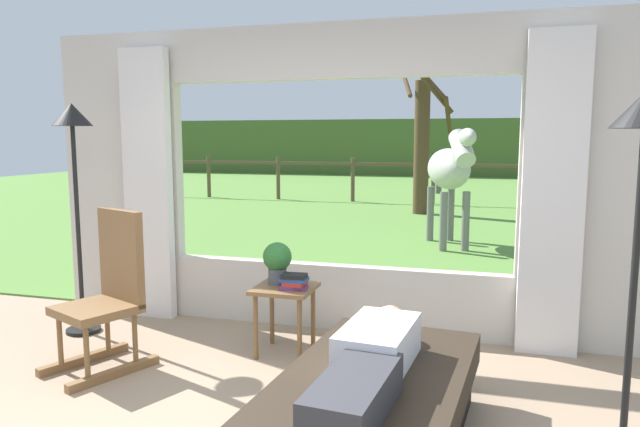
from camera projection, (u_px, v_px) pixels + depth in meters
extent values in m
cube|color=beige|center=(125.00, 176.00, 5.38)|extent=(1.15, 0.12, 2.55)
cube|color=beige|center=(600.00, 185.00, 4.28)|extent=(1.15, 0.12, 2.55)
cube|color=beige|center=(335.00, 296.00, 4.96)|extent=(2.90, 0.12, 0.55)
cube|color=beige|center=(336.00, 51.00, 4.69)|extent=(2.90, 0.12, 0.45)
cube|color=silver|center=(148.00, 186.00, 5.17)|extent=(0.44, 0.10, 2.40)
cube|color=silver|center=(553.00, 196.00, 4.25)|extent=(0.44, 0.10, 2.40)
cube|color=#568438|center=(437.00, 199.00, 15.39)|extent=(36.00, 21.68, 0.02)
cube|color=#455F2C|center=(456.00, 148.00, 24.61)|extent=(36.00, 2.00, 2.40)
cube|color=#2D2319|center=(373.00, 392.00, 2.97)|extent=(1.05, 1.78, 0.18)
cube|color=silver|center=(378.00, 344.00, 3.09)|extent=(0.39, 0.63, 0.22)
cube|color=#333338|center=(354.00, 395.00, 2.52)|extent=(0.34, 0.70, 0.18)
sphere|color=tan|center=(390.00, 322.00, 3.46)|extent=(0.20, 0.20, 0.20)
cube|color=brown|center=(96.00, 310.00, 4.02)|extent=(0.63, 0.63, 0.06)
cube|color=brown|center=(121.00, 257.00, 4.13)|extent=(0.46, 0.25, 0.68)
cube|color=brown|center=(84.00, 359.00, 4.20)|extent=(0.33, 0.65, 0.06)
cube|color=brown|center=(115.00, 373.00, 3.94)|extent=(0.33, 0.65, 0.06)
cylinder|color=brown|center=(60.00, 339.00, 4.02)|extent=(0.04, 0.04, 0.38)
cylinder|color=brown|center=(87.00, 351.00, 3.79)|extent=(0.04, 0.04, 0.38)
cylinder|color=brown|center=(107.00, 326.00, 4.30)|extent=(0.04, 0.04, 0.38)
cylinder|color=brown|center=(135.00, 337.00, 4.07)|extent=(0.04, 0.04, 0.38)
cube|color=brown|center=(285.00, 288.00, 4.33)|extent=(0.44, 0.44, 0.03)
cylinder|color=brown|center=(256.00, 327.00, 4.25)|extent=(0.04, 0.04, 0.49)
cylinder|color=brown|center=(300.00, 331.00, 4.16)|extent=(0.04, 0.04, 0.49)
cylinder|color=brown|center=(272.00, 313.00, 4.57)|extent=(0.04, 0.04, 0.49)
cylinder|color=brown|center=(313.00, 317.00, 4.48)|extent=(0.04, 0.04, 0.49)
cylinder|color=#4C5156|center=(277.00, 276.00, 4.40)|extent=(0.14, 0.14, 0.12)
sphere|color=#2D6B2D|center=(277.00, 257.00, 4.38)|extent=(0.22, 0.22, 0.22)
cube|color=#59336B|center=(294.00, 287.00, 4.25)|extent=(0.21, 0.15, 0.03)
cube|color=#B22D28|center=(295.00, 283.00, 4.25)|extent=(0.16, 0.15, 0.03)
cube|color=#23478C|center=(294.00, 279.00, 4.24)|extent=(0.19, 0.15, 0.03)
cube|color=black|center=(294.00, 276.00, 4.23)|extent=(0.18, 0.13, 0.03)
cylinder|color=black|center=(84.00, 330.00, 4.88)|extent=(0.28, 0.28, 0.03)
cylinder|color=black|center=(78.00, 231.00, 4.77)|extent=(0.04, 0.04, 1.72)
cone|color=black|center=(72.00, 114.00, 4.65)|extent=(0.32, 0.32, 0.18)
cylinder|color=black|center=(632.00, 301.00, 2.81)|extent=(0.04, 0.04, 1.67)
ellipsoid|color=#B2B2AD|center=(449.00, 169.00, 8.53)|extent=(0.91, 1.35, 0.60)
cylinder|color=#B2B2AD|center=(462.00, 148.00, 7.82)|extent=(0.43, 0.65, 0.53)
ellipsoid|color=#B2B2AD|center=(467.00, 137.00, 7.56)|extent=(0.34, 0.52, 0.24)
cube|color=slate|center=(460.00, 146.00, 7.89)|extent=(0.21, 0.43, 0.32)
cylinder|color=slate|center=(439.00, 176.00, 9.15)|extent=(0.13, 0.13, 0.55)
cylinder|color=slate|center=(466.00, 221.00, 8.22)|extent=(0.11, 0.11, 0.85)
cylinder|color=slate|center=(443.00, 221.00, 8.21)|extent=(0.11, 0.11, 0.85)
cylinder|color=slate|center=(451.00, 214.00, 9.05)|extent=(0.11, 0.11, 0.85)
cylinder|color=slate|center=(430.00, 214.00, 9.04)|extent=(0.11, 0.11, 0.85)
cylinder|color=#4C3823|center=(422.00, 148.00, 12.14)|extent=(0.32, 0.32, 2.78)
cylinder|color=#47331E|center=(429.00, 85.00, 11.48)|extent=(1.00, 0.43, 1.14)
cylinder|color=#47331E|center=(407.00, 86.00, 11.98)|extent=(0.33, 0.85, 0.52)
cylinder|color=#47331E|center=(423.00, 74.00, 11.49)|extent=(0.99, 0.18, 1.08)
cylinder|color=#47331E|center=(449.00, 121.00, 11.90)|extent=(0.14, 1.34, 0.95)
cylinder|color=brown|center=(144.00, 175.00, 16.22)|extent=(0.10, 0.10, 1.10)
cylinder|color=brown|center=(209.00, 177.00, 15.67)|extent=(0.10, 0.10, 1.10)
cylinder|color=brown|center=(278.00, 178.00, 15.13)|extent=(0.10, 0.10, 1.10)
cylinder|color=brown|center=(353.00, 180.00, 14.58)|extent=(0.10, 0.10, 1.10)
cylinder|color=brown|center=(433.00, 181.00, 14.04)|extent=(0.10, 0.10, 1.10)
cylinder|color=brown|center=(520.00, 183.00, 13.50)|extent=(0.10, 0.10, 1.10)
cylinder|color=brown|center=(614.00, 185.00, 12.95)|extent=(0.10, 0.10, 1.10)
cube|color=brown|center=(433.00, 165.00, 13.99)|extent=(16.00, 0.06, 0.08)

